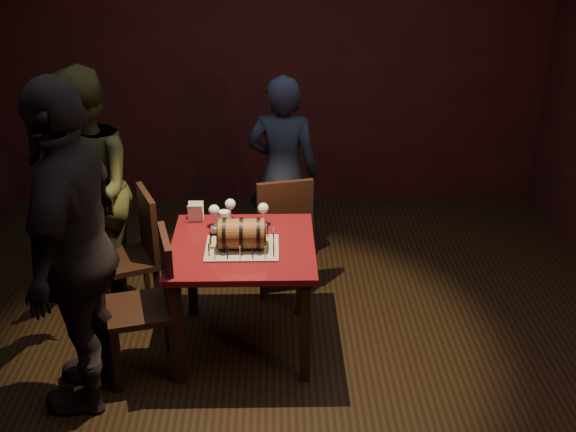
{
  "coord_description": "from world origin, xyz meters",
  "views": [
    {
      "loc": [
        0.02,
        -3.95,
        2.83
      ],
      "look_at": [
        0.1,
        0.05,
        0.95
      ],
      "focal_mm": 45.0,
      "sensor_mm": 36.0,
      "label": 1
    }
  ],
  "objects": [
    {
      "name": "wine_glass_right",
      "position": [
        -0.06,
        0.33,
        0.87
      ],
      "size": [
        0.07,
        0.07,
        0.16
      ],
      "color": "silver",
      "rests_on": "pub_table"
    },
    {
      "name": "person_back",
      "position": [
        0.08,
        1.25,
        0.76
      ],
      "size": [
        0.61,
        0.45,
        1.53
      ],
      "primitive_type": "imported",
      "rotation": [
        0.0,
        0.0,
        2.98
      ],
      "color": "#1A2135",
      "rests_on": "ground"
    },
    {
      "name": "menu_card",
      "position": [
        -0.51,
        0.4,
        0.81
      ],
      "size": [
        0.1,
        0.05,
        0.13
      ],
      "primitive_type": null,
      "color": "white",
      "rests_on": "pub_table"
    },
    {
      "name": "person_left_rear",
      "position": [
        -1.29,
        0.63,
        0.87
      ],
      "size": [
        0.9,
        1.01,
        1.73
      ],
      "primitive_type": "imported",
      "rotation": [
        0.0,
        0.0,
        -1.23
      ],
      "color": "#363B1D",
      "rests_on": "ground"
    },
    {
      "name": "pub_table",
      "position": [
        -0.19,
        0.06,
        0.64
      ],
      "size": [
        0.9,
        0.9,
        0.75
      ],
      "color": "#4A0C13",
      "rests_on": "ground"
    },
    {
      "name": "chair_back",
      "position": [
        0.07,
        0.75,
        0.52
      ],
      "size": [
        0.48,
        0.48,
        0.93
      ],
      "color": "black",
      "rests_on": "ground"
    },
    {
      "name": "chair_left_front",
      "position": [
        -0.73,
        -0.18,
        0.52
      ],
      "size": [
        0.49,
        0.49,
        0.93
      ],
      "color": "black",
      "rests_on": "ground"
    },
    {
      "name": "wine_glass_left",
      "position": [
        -0.38,
        0.31,
        0.87
      ],
      "size": [
        0.07,
        0.07,
        0.16
      ],
      "color": "silver",
      "rests_on": "pub_table"
    },
    {
      "name": "wine_glass_mid",
      "position": [
        -0.28,
        0.4,
        0.87
      ],
      "size": [
        0.07,
        0.07,
        0.16
      ],
      "color": "silver",
      "rests_on": "pub_table"
    },
    {
      "name": "pint_of_ale",
      "position": [
        -0.31,
        0.23,
        0.82
      ],
      "size": [
        0.07,
        0.07,
        0.15
      ],
      "color": "silver",
      "rests_on": "pub_table"
    },
    {
      "name": "cake_board",
      "position": [
        -0.19,
        0.0,
        0.76
      ],
      "size": [
        0.45,
        0.35,
        0.01
      ],
      "primitive_type": "cube",
      "color": "gray",
      "rests_on": "pub_table"
    },
    {
      "name": "room_shell",
      "position": [
        0.0,
        0.0,
        1.4
      ],
      "size": [
        5.04,
        5.04,
        2.8
      ],
      "color": "black",
      "rests_on": "ground"
    },
    {
      "name": "barrel_cake",
      "position": [
        -0.19,
        0.0,
        0.86
      ],
      "size": [
        0.35,
        0.2,
        0.2
      ],
      "color": "brown",
      "rests_on": "cake_board"
    },
    {
      "name": "chair_left_rear",
      "position": [
        -0.94,
        0.45,
        0.52
      ],
      "size": [
        0.52,
        0.52,
        0.93
      ],
      "color": "black",
      "rests_on": "ground"
    },
    {
      "name": "birthday_candles",
      "position": [
        -0.19,
        0.0,
        0.8
      ],
      "size": [
        0.4,
        0.3,
        0.09
      ],
      "color": "#FDEA97",
      "rests_on": "cake_board"
    },
    {
      "name": "person_left_front",
      "position": [
        -1.08,
        -0.42,
        0.98
      ],
      "size": [
        0.58,
        1.18,
        1.96
      ],
      "primitive_type": "imported",
      "rotation": [
        0.0,
        0.0,
        -1.66
      ],
      "color": "black",
      "rests_on": "ground"
    }
  ]
}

